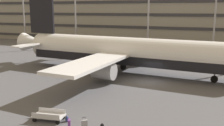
# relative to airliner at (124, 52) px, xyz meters

# --- Properties ---
(ground_plane) EXTENTS (600.00, 600.00, 0.00)m
(ground_plane) POSITION_rel_airliner_xyz_m (4.81, -3.72, -3.08)
(ground_plane) COLOR #4C4C51
(terminal_structure) EXTENTS (134.85, 20.76, 12.63)m
(terminal_structure) POSITION_rel_airliner_xyz_m (4.81, 39.08, 3.23)
(terminal_structure) COLOR gray
(terminal_structure) RESTS_ON ground_plane
(airliner) EXTENTS (38.46, 30.95, 11.20)m
(airliner) POSITION_rel_airliner_xyz_m (0.00, 0.00, 0.00)
(airliner) COLOR silver
(airliner) RESTS_ON ground_plane
(suitcase_orange) EXTENTS (0.51, 0.47, 0.93)m
(suitcase_orange) POSITION_rel_airliner_xyz_m (3.59, -18.81, -2.70)
(suitcase_orange) COLOR gray
(suitcase_orange) RESTS_ON ground_plane
(suitcase_black) EXTENTS (0.40, 0.49, 0.93)m
(suitcase_black) POSITION_rel_airliner_xyz_m (2.54, -19.34, -2.66)
(suitcase_black) COLOR #72388C
(suitcase_black) RESTS_ON ground_plane
(backpack_upright) EXTENTS (0.34, 0.35, 0.53)m
(backpack_upright) POSITION_rel_airliner_xyz_m (1.62, -18.18, -2.85)
(backpack_upright) COLOR navy
(backpack_upright) RESTS_ON ground_plane
(backpack_silver) EXTENTS (0.38, 0.37, 0.47)m
(backpack_silver) POSITION_rel_airliner_xyz_m (4.84, -18.24, -2.88)
(backpack_silver) COLOR black
(backpack_silver) RESTS_ON ground_plane
(baggage_cart) EXTENTS (3.37, 1.73, 0.82)m
(baggage_cart) POSITION_rel_airliner_xyz_m (0.07, -18.57, -2.66)
(baggage_cart) COLOR #B7B7BC
(baggage_cart) RESTS_ON ground_plane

